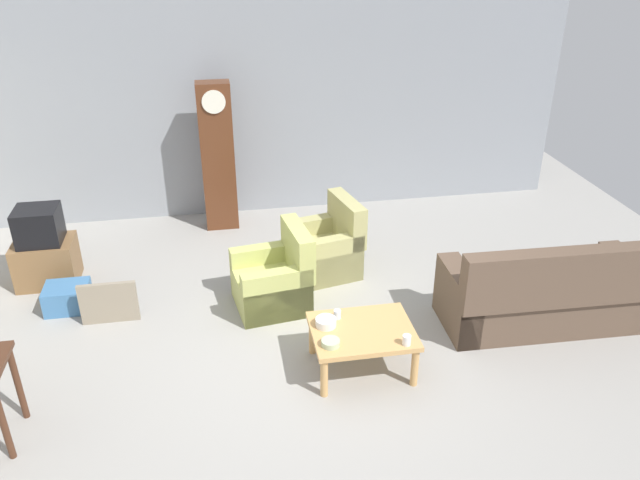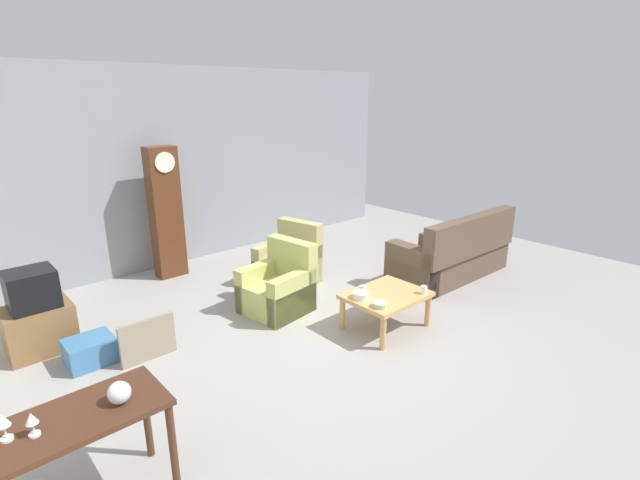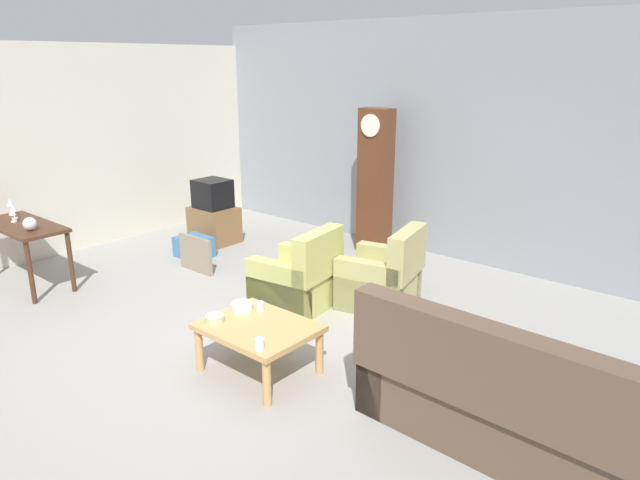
{
  "view_description": "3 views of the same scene",
  "coord_description": "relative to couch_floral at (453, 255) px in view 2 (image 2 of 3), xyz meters",
  "views": [
    {
      "loc": [
        -0.88,
        -5.08,
        3.88
      ],
      "look_at": [
        0.11,
        0.48,
        0.98
      ],
      "focal_mm": 35.31,
      "sensor_mm": 36.0,
      "label": 1
    },
    {
      "loc": [
        -3.7,
        -3.68,
        2.77
      ],
      "look_at": [
        0.19,
        0.64,
        0.93
      ],
      "focal_mm": 26.09,
      "sensor_mm": 36.0,
      "label": 2
    },
    {
      "loc": [
        3.7,
        -3.48,
        2.65
      ],
      "look_at": [
        0.12,
        0.75,
        0.91
      ],
      "focal_mm": 32.27,
      "sensor_mm": 36.0,
      "label": 3
    }
  ],
  "objects": [
    {
      "name": "ground_plane",
      "position": [
        -2.43,
        -0.03,
        -0.36
      ],
      "size": [
        10.4,
        10.4,
        0.0
      ],
      "primitive_type": "plane",
      "color": "#999691"
    },
    {
      "name": "garage_door_wall",
      "position": [
        -2.43,
        3.57,
        1.24
      ],
      "size": [
        8.4,
        0.16,
        3.2
      ],
      "primitive_type": "cube",
      "color": "gray",
      "rests_on": "ground_plane"
    },
    {
      "name": "couch_floral",
      "position": [
        0.0,
        0.0,
        0.0
      ],
      "size": [
        2.12,
        0.94,
        1.04
      ],
      "color": "brown",
      "rests_on": "ground_plane"
    },
    {
      "name": "armchair_olive_near",
      "position": [
        -2.75,
        0.87,
        -0.05
      ],
      "size": [
        0.89,
        0.86,
        0.92
      ],
      "color": "#B7BC66",
      "rests_on": "ground_plane"
    },
    {
      "name": "armchair_olive_far",
      "position": [
        -2.06,
        1.51,
        -0.05
      ],
      "size": [
        0.94,
        0.91,
        0.92
      ],
      "color": "tan",
      "rests_on": "ground_plane"
    },
    {
      "name": "coffee_table_wood",
      "position": [
        -2.07,
        -0.39,
        0.03
      ],
      "size": [
        0.96,
        0.76,
        0.45
      ],
      "color": "tan",
      "rests_on": "ground_plane"
    },
    {
      "name": "console_table_dark",
      "position": [
        -5.71,
        -0.77,
        0.31
      ],
      "size": [
        1.3,
        0.56,
        0.78
      ],
      "color": "#472819",
      "rests_on": "ground_plane"
    },
    {
      "name": "grandfather_clock",
      "position": [
        -3.26,
        3.03,
        0.66
      ],
      "size": [
        0.44,
        0.3,
        2.03
      ],
      "color": "#562D19",
      "rests_on": "ground_plane"
    },
    {
      "name": "tv_stand_cabinet",
      "position": [
        -5.35,
        1.84,
        -0.09
      ],
      "size": [
        0.68,
        0.52,
        0.54
      ],
      "primitive_type": "cube",
      "color": "brown",
      "rests_on": "ground_plane"
    },
    {
      "name": "tv_crt",
      "position": [
        -5.35,
        1.84,
        0.39
      ],
      "size": [
        0.48,
        0.44,
        0.42
      ],
      "primitive_type": "cube",
      "color": "black",
      "rests_on": "tv_stand_cabinet"
    },
    {
      "name": "framed_picture_leaning",
      "position": [
        -4.54,
        0.84,
        -0.12
      ],
      "size": [
        0.6,
        0.05,
        0.47
      ],
      "primitive_type": "cube",
      "color": "gray",
      "rests_on": "ground_plane"
    },
    {
      "name": "storage_box_blue",
      "position": [
        -5.03,
        1.2,
        -0.21
      ],
      "size": [
        0.47,
        0.39,
        0.28
      ],
      "primitive_type": "cube",
      "color": "teal",
      "rests_on": "ground_plane"
    },
    {
      "name": "glass_dome_cloche",
      "position": [
        -5.35,
        -0.83,
        0.5
      ],
      "size": [
        0.15,
        0.15,
        0.15
      ],
      "primitive_type": "sphere",
      "color": "silver",
      "rests_on": "console_table_dark"
    },
    {
      "name": "cup_white_porcelain",
      "position": [
        -1.73,
        -0.7,
        0.15
      ],
      "size": [
        0.08,
        0.08,
        0.1
      ],
      "primitive_type": "cylinder",
      "color": "white",
      "rests_on": "coffee_table_wood"
    },
    {
      "name": "cup_blue_rimmed",
      "position": [
        -2.27,
        -0.18,
        0.14
      ],
      "size": [
        0.07,
        0.07,
        0.09
      ],
      "primitive_type": "cylinder",
      "color": "silver",
      "rests_on": "coffee_table_wood"
    },
    {
      "name": "bowl_white_stacked",
      "position": [
        -2.4,
        -0.28,
        0.14
      ],
      "size": [
        0.2,
        0.2,
        0.08
      ],
      "primitive_type": "cylinder",
      "color": "white",
      "rests_on": "coffee_table_wood"
    },
    {
      "name": "bowl_shallow_green",
      "position": [
        -2.41,
        -0.59,
        0.13
      ],
      "size": [
        0.17,
        0.17,
        0.06
      ],
      "primitive_type": "cylinder",
      "color": "#B2C69E",
      "rests_on": "coffee_table_wood"
    },
    {
      "name": "wine_glass_mid",
      "position": [
        -5.99,
        -0.74,
        0.55
      ],
      "size": [
        0.08,
        0.08,
        0.19
      ],
      "color": "silver",
      "rests_on": "console_table_dark"
    },
    {
      "name": "wine_glass_short",
      "position": [
        -5.86,
        -0.8,
        0.53
      ],
      "size": [
        0.07,
        0.07,
        0.16
      ],
      "color": "silver",
      "rests_on": "console_table_dark"
    }
  ]
}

